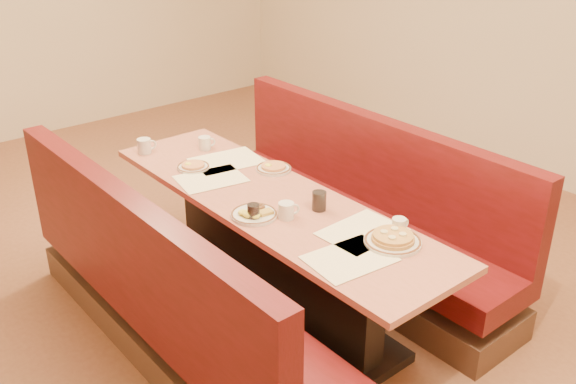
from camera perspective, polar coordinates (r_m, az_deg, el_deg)
ground at (r=4.13m, az=-1.44°, el=-9.92°), size 8.00×8.00×0.00m
diner_table at (r=3.93m, az=-1.50°, el=-5.48°), size 0.70×2.50×0.75m
booth_left at (r=3.60m, az=-10.79°, el=-9.42°), size 0.55×2.50×1.05m
booth_right at (r=4.36m, az=6.07°, el=-2.41°), size 0.55×2.50×1.05m
placemat_near_left at (r=3.17m, az=5.50°, el=-5.90°), size 0.44×0.35×0.00m
placemat_near_right at (r=3.41m, az=6.60°, el=-3.52°), size 0.43×0.33×0.00m
placemat_far_left at (r=4.01m, az=-6.87°, el=1.18°), size 0.45×0.37×0.00m
placemat_far_right at (r=4.27m, az=-5.47°, el=2.79°), size 0.49×0.40×0.00m
pancake_plate at (r=3.32m, az=9.30°, el=-4.20°), size 0.29×0.29×0.07m
eggs_plate at (r=3.54m, az=-3.06°, el=-1.95°), size 0.26×0.26×0.05m
extra_plate_mid at (r=4.11m, az=-1.31°, el=2.17°), size 0.23×0.23×0.05m
extra_plate_far at (r=4.18m, az=-8.44°, el=2.27°), size 0.21×0.21×0.04m
coffee_mug_a at (r=3.42m, az=9.87°, el=-2.91°), size 0.11×0.08×0.08m
coffee_mug_b at (r=3.51m, az=-0.11°, el=-1.63°), size 0.12×0.09×0.09m
coffee_mug_c at (r=4.47m, az=-7.37°, el=4.36°), size 0.12×0.08×0.09m
coffee_mug_d at (r=4.48m, az=-12.61°, el=4.04°), size 0.13×0.09×0.10m
soda_tumbler_near at (r=3.49m, az=-3.09°, el=-1.80°), size 0.07×0.07×0.09m
soda_tumbler_mid at (r=3.60m, az=2.79°, el=-0.80°), size 0.08×0.08×0.11m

